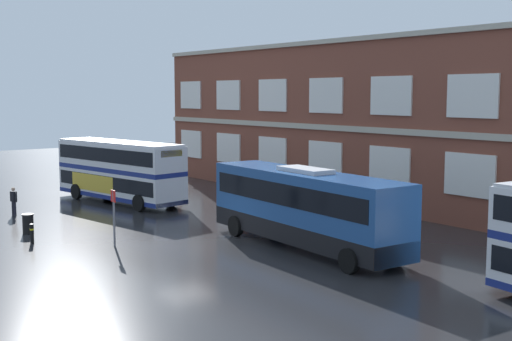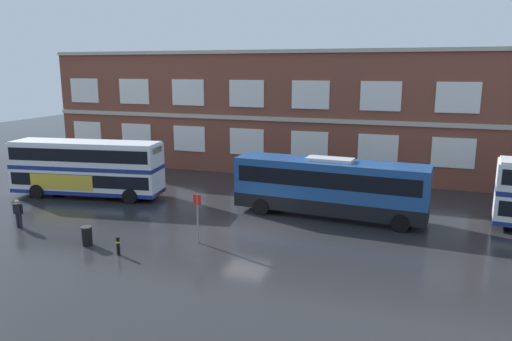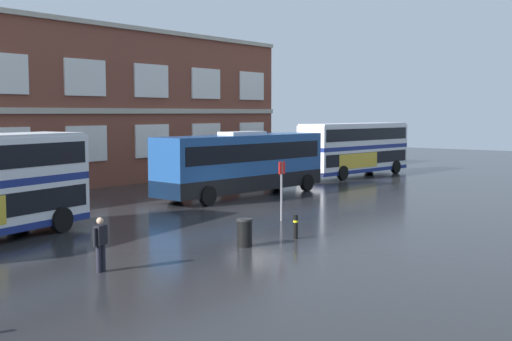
% 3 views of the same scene
% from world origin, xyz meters
% --- Properties ---
extents(ground_plane, '(120.00, 120.00, 0.00)m').
position_xyz_m(ground_plane, '(0.00, 2.00, 0.00)').
color(ground_plane, '#232326').
extents(brick_terminal_building, '(44.77, 8.19, 10.74)m').
position_xyz_m(brick_terminal_building, '(-2.40, 17.98, 5.23)').
color(brick_terminal_building, brown).
rests_on(brick_terminal_building, ground).
extents(double_decker_near, '(11.27, 4.28, 4.07)m').
position_xyz_m(double_decker_near, '(-13.61, 3.16, 2.15)').
color(double_decker_near, silver).
rests_on(double_decker_near, ground).
extents(touring_coach, '(12.13, 3.44, 3.80)m').
position_xyz_m(touring_coach, '(4.01, 4.10, 1.91)').
color(touring_coach, navy).
rests_on(touring_coach, ground).
extents(waiting_passenger, '(0.64, 0.32, 1.70)m').
position_xyz_m(waiting_passenger, '(-12.83, -4.10, 0.93)').
color(waiting_passenger, black).
rests_on(waiting_passenger, ground).
extents(bus_stand_flag, '(0.44, 0.10, 2.70)m').
position_xyz_m(bus_stand_flag, '(-1.70, -2.89, 1.64)').
color(bus_stand_flag, slate).
rests_on(bus_stand_flag, ground).
extents(station_litter_bin, '(0.60, 0.60, 1.03)m').
position_xyz_m(station_litter_bin, '(-7.13, -5.17, 0.52)').
color(station_litter_bin, black).
rests_on(station_litter_bin, ground).
extents(safety_bollard_west, '(0.19, 0.19, 0.95)m').
position_xyz_m(safety_bollard_west, '(-4.74, -5.78, 0.49)').
color(safety_bollard_west, black).
rests_on(safety_bollard_west, ground).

